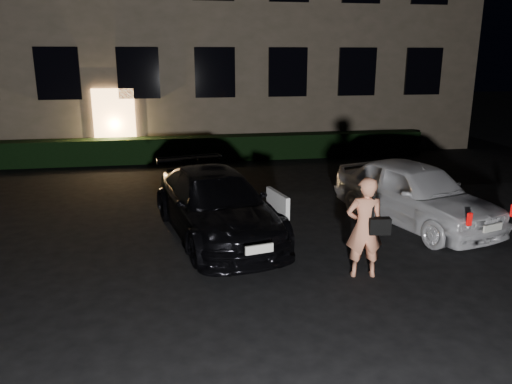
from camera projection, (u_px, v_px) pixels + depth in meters
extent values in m
plane|color=black|center=(286.00, 295.00, 7.72)|extent=(80.00, 80.00, 0.00)
cube|color=#FFB367|center=(115.00, 125.00, 17.19)|extent=(1.40, 0.10, 2.50)
cube|color=black|center=(58.00, 74.00, 16.45)|extent=(1.40, 0.10, 1.70)
cube|color=black|center=(138.00, 73.00, 16.88)|extent=(1.40, 0.10, 1.70)
cube|color=black|center=(215.00, 73.00, 17.31)|extent=(1.40, 0.10, 1.70)
cube|color=black|center=(288.00, 72.00, 17.75)|extent=(1.40, 0.10, 1.70)
cube|color=black|center=(357.00, 72.00, 18.18)|extent=(1.40, 0.10, 1.70)
cube|color=black|center=(423.00, 71.00, 18.61)|extent=(1.40, 0.10, 1.70)
cube|color=black|center=(218.00, 148.00, 17.58)|extent=(15.00, 0.70, 0.85)
imported|color=black|center=(216.00, 205.00, 10.12)|extent=(2.72, 4.83, 1.32)
cube|color=white|center=(278.00, 203.00, 9.68)|extent=(0.27, 0.94, 0.44)
cube|color=silver|center=(259.00, 249.00, 8.03)|extent=(0.48, 0.14, 0.15)
imported|color=white|center=(414.00, 193.00, 10.85)|extent=(2.77, 4.40, 1.40)
cube|color=red|center=(469.00, 219.00, 8.90)|extent=(0.10, 0.08, 0.23)
cube|color=silver|center=(493.00, 228.00, 9.17)|extent=(0.46, 0.18, 0.14)
imported|color=tan|center=(364.00, 227.00, 8.20)|extent=(0.67, 0.49, 1.71)
cube|color=black|center=(379.00, 226.00, 8.08)|extent=(0.37, 0.20, 0.27)
cube|color=black|center=(373.00, 203.00, 8.01)|extent=(0.05, 0.06, 0.53)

